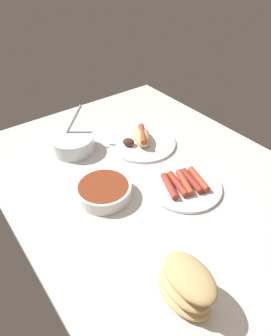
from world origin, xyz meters
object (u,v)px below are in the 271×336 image
Objects in this scene: plate_hotdog_assembled at (142,140)px; bowl_chili at (104,190)px; plate_sausages at (184,185)px; bread_stack at (186,285)px; bowl_coleslaw at (73,143)px.

bowl_chili is at bearing 120.20° from plate_hotdog_assembled.
bowl_chili reaches higher than plate_sausages.
plate_hotdog_assembled is at bearing -8.50° from plate_sausages.
bread_stack reaches higher than plate_hotdog_assembled.
bread_stack is at bearing 173.64° from bowl_coleslaw.
bowl_chili is 39.04cm from bread_stack.
bowl_coleslaw is 66.71cm from bread_stack.
bowl_coleslaw reaches higher than bread_stack.
plate_sausages is at bearing -154.74° from bowl_coleslaw.
bread_stack reaches higher than plate_sausages.
bread_stack is (-26.84, 25.98, 4.37)cm from plate_sausages.
bowl_chili is (11.94, 22.64, 1.36)cm from plate_sausages.
bowl_coleslaw is 27.80cm from bowl_chili.
plate_hotdog_assembled is (27.51, -4.11, 0.61)cm from plate_sausages.
plate_hotdog_assembled reaches higher than plate_sausages.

